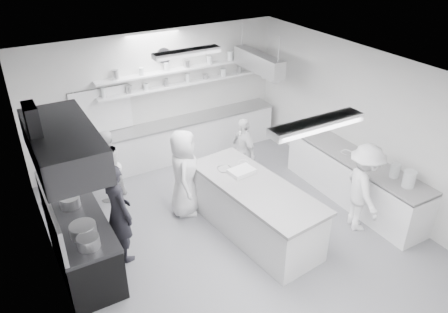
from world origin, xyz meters
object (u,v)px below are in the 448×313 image
back_counter (177,140)px  prep_island (255,210)px  cook_stove (118,213)px  stove (84,250)px  cook_back (107,166)px  right_counter (354,179)px

back_counter → prep_island: bearing=-89.7°
cook_stove → stove: bearing=85.6°
cook_stove → cook_back: cook_stove is taller
stove → cook_back: (0.96, 1.89, 0.31)m
back_counter → prep_island: prep_island is taller
cook_stove → cook_back: bearing=-21.2°
prep_island → cook_stove: cook_stove is taller
stove → cook_stove: 0.78m
prep_island → cook_stove: bearing=159.2°
back_counter → right_counter: 4.13m
prep_island → cook_stove: (-2.28, 0.58, 0.41)m
back_counter → cook_back: size_ratio=3.30×
right_counter → prep_island: (-2.33, 0.09, 0.02)m
right_counter → back_counter: bearing=124.7°
right_counter → cook_stove: 4.68m
stove → cook_back: 2.15m
stove → cook_stove: size_ratio=1.01×
stove → right_counter: right_counter is taller
stove → prep_island: size_ratio=0.68×
stove → back_counter: (2.90, 2.80, 0.01)m
stove → cook_back: size_ratio=1.19×
right_counter → prep_island: prep_island is taller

